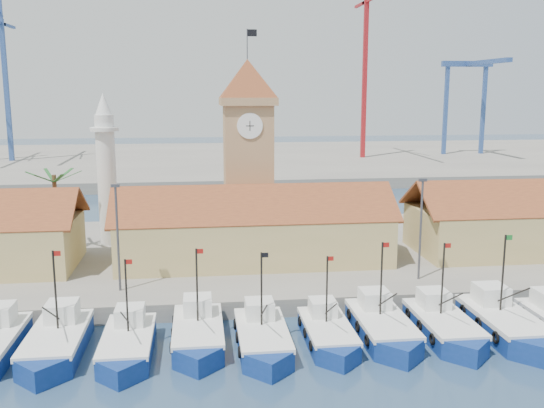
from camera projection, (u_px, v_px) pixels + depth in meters
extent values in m
plane|color=#1E3950|center=(281.00, 362.00, 40.83)|extent=(400.00, 400.00, 0.00)
cube|color=gray|center=(250.00, 256.00, 64.10)|extent=(140.00, 32.00, 1.50)
cube|color=gray|center=(220.00, 161.00, 147.94)|extent=(240.00, 80.00, 2.00)
cube|color=navy|center=(57.00, 346.00, 42.09)|extent=(3.62, 8.20, 1.86)
cube|color=navy|center=(43.00, 373.00, 38.09)|extent=(3.62, 3.62, 1.86)
cube|color=silver|center=(57.00, 334.00, 41.92)|extent=(3.70, 8.43, 0.36)
cube|color=silver|center=(62.00, 312.00, 43.77)|extent=(2.17, 2.28, 1.45)
cylinder|color=black|center=(55.00, 291.00, 41.89)|extent=(0.14, 0.14, 5.80)
cube|color=#A5140F|center=(57.00, 253.00, 41.42)|extent=(0.52, 0.02, 0.36)
cube|color=navy|center=(128.00, 348.00, 41.93)|extent=(3.35, 7.58, 1.72)
cube|color=navy|center=(122.00, 373.00, 38.23)|extent=(3.35, 3.35, 1.72)
cube|color=silver|center=(128.00, 336.00, 41.77)|extent=(3.42, 7.79, 0.33)
cube|color=silver|center=(130.00, 316.00, 43.47)|extent=(2.01, 2.11, 1.34)
cylinder|color=black|center=(127.00, 297.00, 41.74)|extent=(0.13, 0.13, 5.36)
cube|color=#A5140F|center=(129.00, 262.00, 41.31)|extent=(0.48, 0.02, 0.33)
cube|color=navy|center=(198.00, 337.00, 43.66)|extent=(3.49, 7.89, 1.79)
cube|color=navy|center=(198.00, 361.00, 39.81)|extent=(3.49, 3.49, 1.79)
cube|color=silver|center=(198.00, 326.00, 43.49)|extent=(3.56, 8.11, 0.35)
cube|color=silver|center=(198.00, 305.00, 45.27)|extent=(2.09, 2.19, 1.39)
cylinder|color=black|center=(197.00, 286.00, 43.46)|extent=(0.14, 0.14, 5.58)
cube|color=#A5140F|center=(200.00, 251.00, 43.01)|extent=(0.50, 0.02, 0.35)
cube|color=navy|center=(262.00, 341.00, 42.95)|extent=(3.44, 7.79, 1.77)
cube|color=navy|center=(269.00, 366.00, 39.15)|extent=(3.44, 3.44, 1.77)
cube|color=silver|center=(262.00, 330.00, 42.79)|extent=(3.51, 8.01, 0.34)
cube|color=silver|center=(260.00, 309.00, 44.54)|extent=(2.07, 2.17, 1.38)
cylinder|color=black|center=(261.00, 290.00, 42.76)|extent=(0.14, 0.14, 5.51)
cube|color=black|center=(265.00, 255.00, 42.32)|extent=(0.49, 0.02, 0.34)
cube|color=navy|center=(327.00, 337.00, 43.89)|extent=(3.18, 7.20, 1.64)
cube|color=navy|center=(339.00, 358.00, 40.37)|extent=(3.18, 3.18, 1.64)
cube|color=silver|center=(328.00, 326.00, 43.73)|extent=(3.25, 7.40, 0.32)
cube|color=silver|center=(323.00, 308.00, 45.36)|extent=(1.91, 2.00, 1.27)
cylinder|color=black|center=(327.00, 290.00, 43.71)|extent=(0.13, 0.13, 5.09)
cube|color=#A5140F|center=(331.00, 259.00, 43.30)|extent=(0.45, 0.02, 0.32)
cube|color=navy|center=(382.00, 330.00, 44.86)|extent=(3.56, 8.06, 1.83)
cube|color=navy|center=(399.00, 354.00, 40.94)|extent=(3.56, 3.56, 1.83)
cube|color=silver|center=(382.00, 319.00, 44.70)|extent=(3.63, 8.28, 0.36)
cube|color=silver|center=(375.00, 299.00, 46.51)|extent=(2.14, 2.24, 1.42)
cylinder|color=black|center=(381.00, 280.00, 44.66)|extent=(0.14, 0.14, 5.70)
cube|color=#A5140F|center=(386.00, 245.00, 44.21)|extent=(0.51, 0.02, 0.36)
cube|color=navy|center=(443.00, 329.00, 45.08)|extent=(3.51, 7.93, 1.80)
cube|color=navy|center=(466.00, 352.00, 41.21)|extent=(3.50, 3.50, 1.80)
cube|color=silver|center=(443.00, 318.00, 44.91)|extent=(3.58, 8.15, 0.35)
cube|color=silver|center=(434.00, 299.00, 46.70)|extent=(2.10, 2.20, 1.40)
cylinder|color=black|center=(443.00, 280.00, 44.88)|extent=(0.14, 0.14, 5.61)
cube|color=#A5140F|center=(448.00, 246.00, 44.43)|extent=(0.50, 0.02, 0.35)
cube|color=navy|center=(503.00, 327.00, 45.41)|extent=(3.77, 8.53, 1.94)
cube|color=navy|center=(534.00, 351.00, 41.25)|extent=(3.77, 3.77, 1.94)
cube|color=silver|center=(504.00, 315.00, 45.23)|extent=(3.85, 8.77, 0.38)
cube|color=silver|center=(491.00, 295.00, 47.15)|extent=(2.26, 2.37, 1.51)
cylinder|color=black|center=(503.00, 274.00, 45.20)|extent=(0.15, 0.15, 6.03)
cube|color=#197226|center=(509.00, 238.00, 44.71)|extent=(0.54, 0.02, 0.38)
cube|color=tan|center=(254.00, 238.00, 59.64)|extent=(26.00, 10.00, 4.50)
cube|color=brown|center=(256.00, 205.00, 56.51)|extent=(27.04, 5.13, 3.21)
cube|color=brown|center=(251.00, 196.00, 61.39)|extent=(27.04, 5.13, 3.21)
cube|color=#A88056|center=(248.00, 176.00, 64.52)|extent=(5.00, 5.00, 15.00)
cube|color=#A88056|center=(248.00, 101.00, 63.06)|extent=(5.80, 5.80, 0.80)
pyramid|color=brown|center=(247.00, 79.00, 62.64)|extent=(5.80, 5.80, 4.00)
cylinder|color=white|center=(250.00, 126.00, 61.02)|extent=(2.60, 0.15, 2.60)
cube|color=black|center=(250.00, 126.00, 60.94)|extent=(0.08, 0.02, 1.00)
cube|color=black|center=(250.00, 126.00, 60.94)|extent=(0.80, 0.02, 0.08)
cylinder|color=#3F3F44|center=(247.00, 44.00, 61.99)|extent=(0.10, 0.10, 3.00)
cube|color=black|center=(252.00, 33.00, 61.84)|extent=(1.00, 0.03, 0.70)
cylinder|color=silver|center=(107.00, 181.00, 64.77)|extent=(2.00, 2.00, 14.00)
cylinder|color=silver|center=(104.00, 129.00, 63.75)|extent=(3.00, 3.00, 0.40)
cone|color=silver|center=(103.00, 104.00, 63.27)|extent=(1.80, 1.80, 2.40)
cylinder|color=brown|center=(56.00, 213.00, 62.78)|extent=(0.44, 0.44, 8.00)
cube|color=#1E5A24|center=(68.00, 177.00, 62.24)|extent=(2.80, 0.35, 1.18)
cube|color=#1E5A24|center=(63.00, 175.00, 63.34)|extent=(1.71, 2.60, 1.18)
cube|color=#1E5A24|center=(50.00, 175.00, 63.17)|extent=(1.71, 2.60, 1.18)
cube|color=#1E5A24|center=(40.00, 177.00, 61.91)|extent=(2.80, 0.35, 1.18)
cube|color=#1E5A24|center=(44.00, 179.00, 60.81)|extent=(1.71, 2.60, 1.18)
cube|color=#1E5A24|center=(58.00, 178.00, 60.98)|extent=(1.71, 2.60, 1.18)
cylinder|color=#3F3F44|center=(118.00, 238.00, 49.99)|extent=(0.20, 0.20, 9.00)
cube|color=#3F3F44|center=(115.00, 186.00, 49.17)|extent=(0.70, 0.25, 0.25)
cylinder|color=#3F3F44|center=(421.00, 230.00, 53.10)|extent=(0.20, 0.20, 9.00)
cube|color=#3F3F44|center=(423.00, 180.00, 52.28)|extent=(0.70, 0.25, 0.25)
cube|color=#2F4E8F|center=(7.00, 91.00, 137.13)|extent=(1.00, 1.00, 31.66)
cube|color=#2F4E8F|center=(8.00, 26.00, 139.26)|extent=(0.60, 10.00, 0.60)
cube|color=#A5191E|center=(365.00, 79.00, 143.54)|extent=(1.00, 1.00, 37.30)
cube|color=#A5191E|center=(361.00, 4.00, 145.15)|extent=(0.60, 10.00, 0.60)
cube|color=#2F4E8F|center=(446.00, 110.00, 152.53)|extent=(0.90, 0.90, 22.00)
cube|color=#2F4E8F|center=(483.00, 110.00, 153.73)|extent=(0.90, 0.90, 22.00)
cube|color=#2F4E8F|center=(467.00, 64.00, 151.00)|extent=(13.00, 1.40, 1.40)
cube|color=#2F4E8F|center=(486.00, 62.00, 141.25)|extent=(1.40, 22.00, 1.00)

